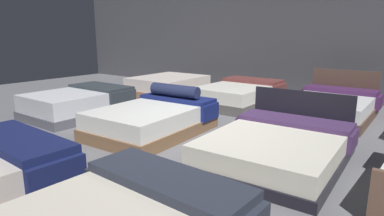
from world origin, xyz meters
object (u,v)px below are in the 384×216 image
object	(u,v)px
bed_9	(239,94)
bed_10	(332,106)
bed_6	(278,146)
bed_8	(168,86)
bed_4	(79,103)
bed_5	(154,119)

from	to	relation	value
bed_9	bed_10	distance (m)	2.11
bed_6	bed_8	world-z (taller)	bed_6
bed_4	bed_9	distance (m)	3.65
bed_4	bed_6	world-z (taller)	bed_6
bed_8	bed_6	bearing A→B (deg)	-33.32
bed_6	bed_10	size ratio (longest dim) A/B	1.04
bed_9	bed_4	bearing A→B (deg)	-125.51
bed_8	bed_9	world-z (taller)	bed_9
bed_9	bed_5	bearing A→B (deg)	-90.35
bed_6	bed_8	bearing A→B (deg)	145.44
bed_5	bed_6	xyz separation A→B (m)	(2.20, 0.08, -0.05)
bed_4	bed_10	distance (m)	5.22
bed_5	bed_10	xyz separation A→B (m)	(2.17, 2.97, -0.02)
bed_4	bed_5	world-z (taller)	bed_5
bed_9	bed_8	bearing A→B (deg)	-177.73
bed_5	bed_8	world-z (taller)	bed_5
bed_5	bed_10	world-z (taller)	bed_10
bed_8	bed_9	xyz separation A→B (m)	(2.21, 0.05, -0.00)
bed_6	bed_9	xyz separation A→B (m)	(-2.14, 2.83, 0.05)
bed_4	bed_8	size ratio (longest dim) A/B	1.00
bed_8	bed_5	bearing A→B (deg)	-53.88
bed_5	bed_10	distance (m)	3.68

